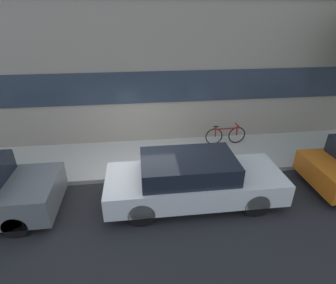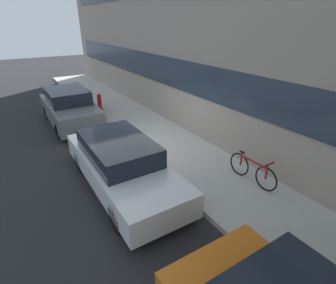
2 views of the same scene
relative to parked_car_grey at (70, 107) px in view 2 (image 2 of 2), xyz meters
name	(u,v)px [view 2 (image 2 of 2)]	position (x,y,z in m)	size (l,w,h in m)	color
ground_plane	(136,155)	(4.07, 1.05, -0.71)	(56.00, 56.00, 0.00)	#232326
sidewalk_strip	(168,144)	(4.07, 2.28, -0.64)	(28.00, 2.46, 0.14)	#B2AFA8
parked_car_grey	(70,107)	(0.00, 0.00, 0.00)	(4.10, 1.70, 1.45)	slate
parked_car_white	(121,164)	(5.46, 0.00, -0.04)	(4.54, 1.66, 1.32)	silver
fire_hydrant	(99,101)	(-0.81, 1.53, -0.19)	(0.49, 0.27, 0.76)	red
bicycle	(252,170)	(7.28, 2.86, -0.20)	(1.51, 0.44, 0.74)	black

